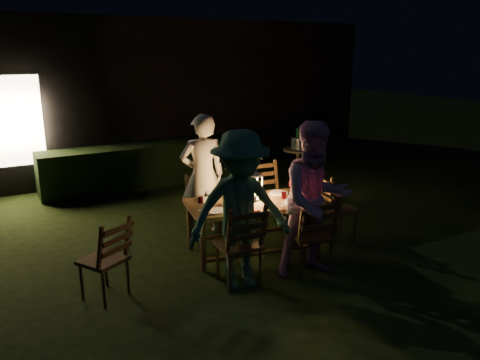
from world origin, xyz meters
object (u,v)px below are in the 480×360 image
chair_far_right (269,208)px  chair_spare (106,273)px  person_opp_left (240,211)px  side_table (298,153)px  chair_near_right (311,248)px  dining_table (253,207)px  chair_end (336,219)px  bottle_table (234,193)px  chair_near_left (239,258)px  person_opp_right (315,201)px  bottle_bucket_a (298,141)px  bottle_bucket_b (299,140)px  lantern (255,188)px  ice_bucket (298,143)px  person_house_side (203,176)px  chair_far_left (204,217)px

chair_far_right → chair_spare: chair_far_right is taller
person_opp_left → side_table: 4.14m
chair_near_right → dining_table: bearing=124.8°
chair_spare → person_opp_left: (1.38, -0.46, 0.60)m
chair_end → dining_table: bearing=-91.4°
bottle_table → chair_near_left: bearing=-114.7°
person_opp_right → bottle_bucket_a: (1.97, 3.07, 0.01)m
side_table → bottle_bucket_b: 0.26m
chair_spare → side_table: size_ratio=1.25×
person_opp_left → chair_near_right: bearing=3.1°
chair_near_right → chair_end: chair_near_right is taller
lantern → bottle_bucket_b: bottle_bucket_b is taller
dining_table → bottle_bucket_a: bottle_bucket_a is taller
chair_near_left → ice_bucket: chair_near_left is taller
chair_end → person_opp_left: (-1.80, -0.51, 0.58)m
bottle_bucket_a → chair_near_left: bearing=-134.9°
bottle_bucket_b → bottle_table: bearing=-139.7°
chair_spare → lantern: bearing=-21.5°
bottle_bucket_b → ice_bucket: bearing=-141.3°
person_house_side → bottle_bucket_a: (2.56, 1.29, 0.05)m
dining_table → chair_end: bearing=-0.0°
chair_near_left → chair_far_right: size_ratio=1.01×
person_opp_right → bottle_bucket_b: bearing=67.0°
bottle_bucket_b → chair_near_right: bearing=-123.7°
lantern → bottle_bucket_a: 3.08m
chair_near_right → person_house_side: (-0.60, 1.73, 0.56)m
chair_near_right → lantern: 1.06m
person_opp_right → bottle_table: (-0.54, 0.93, -0.08)m
chair_spare → bottle_table: bearing=-19.9°
chair_far_right → person_house_side: person_house_side is taller
chair_near_left → chair_spare: (-1.39, 0.41, -0.02)m
bottle_bucket_a → bottle_bucket_b: bearing=38.7°
chair_far_left → chair_end: chair_end is taller
person_opp_left → bottle_bucket_a: person_opp_left is taller
dining_table → ice_bucket: ice_bucket is taller
dining_table → chair_spare: bearing=-162.0°
chair_spare → person_opp_left: person_opp_left is taller
person_opp_left → chair_far_left: bearing=90.1°
chair_end → bottle_table: 1.57m
chair_near_right → side_table: bearing=71.6°
chair_spare → bottle_table: (1.72, 0.31, 0.55)m
side_table → bottle_bucket_b: bottle_bucket_b is taller
chair_far_left → bottle_bucket_a: size_ratio=2.83×
person_opp_left → bottle_bucket_b: size_ratio=5.53×
person_house_side → bottle_bucket_b: 3.00m
chair_near_left → chair_far_right: bearing=50.5°
bottle_table → side_table: size_ratio=0.37×
bottle_table → chair_end: bearing=-10.3°
person_opp_right → lantern: size_ratio=5.19×
chair_far_left → bottle_table: 0.97m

